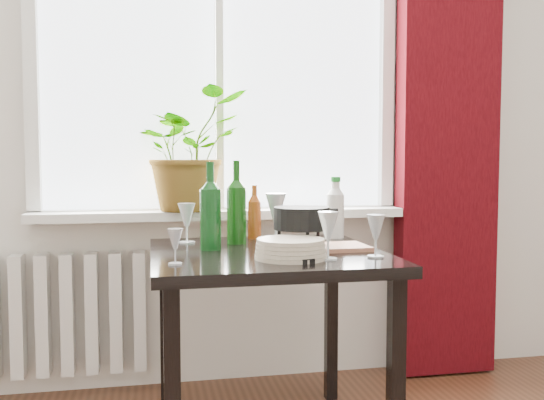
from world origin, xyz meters
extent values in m
cube|color=white|center=(0.00, 2.22, 1.60)|extent=(1.72, 0.08, 1.62)
cube|color=white|center=(0.00, 2.15, 0.82)|extent=(1.72, 0.20, 0.04)
cube|color=#320408|center=(1.12, 2.12, 1.30)|extent=(0.50, 0.12, 2.56)
cube|color=silver|center=(-0.75, 2.18, 0.38)|extent=(0.80, 0.10, 0.55)
cube|color=black|center=(0.10, 1.55, 0.72)|extent=(0.85, 0.85, 0.04)
cube|color=black|center=(-0.27, 1.19, 0.35)|extent=(0.05, 0.05, 0.70)
cube|color=black|center=(-0.27, 1.92, 0.35)|extent=(0.05, 0.05, 0.70)
cube|color=black|center=(0.46, 1.19, 0.35)|extent=(0.05, 0.05, 0.70)
cube|color=black|center=(0.46, 1.92, 0.35)|extent=(0.05, 0.05, 0.70)
imported|color=#296B1C|center=(-0.15, 2.13, 1.12)|extent=(0.65, 0.64, 0.55)
cylinder|color=beige|center=(0.15, 1.36, 0.77)|extent=(0.27, 0.27, 0.07)
cube|color=black|center=(0.16, 1.32, 0.75)|extent=(0.08, 0.16, 0.02)
cube|color=#AA6A4C|center=(0.33, 1.53, 0.75)|extent=(0.31, 0.20, 0.02)
camera|label=1|loc=(-0.32, -0.65, 1.09)|focal=40.00mm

